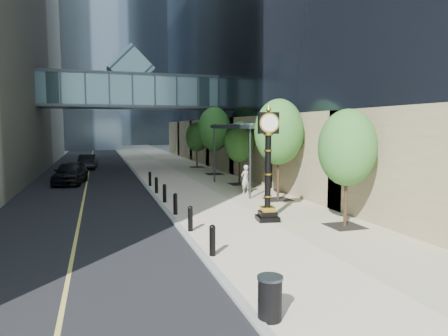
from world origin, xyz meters
The scene contains 14 objects.
ground centered at (0.00, 0.00, 0.00)m, with size 320.00×320.00×0.00m, color gray.
road centered at (-7.00, 40.00, 0.01)m, with size 8.00×180.00×0.02m, color black.
sidewalk centered at (1.00, 40.00, 0.03)m, with size 8.00×180.00×0.06m, color beige.
curb centered at (-3.00, 40.00, 0.04)m, with size 0.25×180.00×0.07m, color gray.
distant_tower_c centered at (-6.00, 120.00, 32.50)m, with size 22.00×22.00×65.00m, color #94A8BB.
skywalk centered at (-3.00, 28.00, 7.71)m, with size 17.00×4.20×5.80m.
entrance_canopy centered at (3.48, 14.00, 4.19)m, with size 3.00×8.00×4.38m.
bollard_row centered at (-2.70, 9.00, 0.51)m, with size 0.20×16.20×0.90m.
street_trees centered at (3.60, 15.84, 3.63)m, with size 2.86×28.30×5.88m.
street_clock centered at (0.94, 4.93, 2.21)m, with size 1.05×1.05×4.96m.
trash_bin centered at (-2.70, -3.49, 0.51)m, with size 0.52×0.52×0.90m, color black.
pedestrian centered at (2.53, 11.96, 0.95)m, with size 0.65×0.43×1.79m, color #AEA7A0.
car_near centered at (-8.11, 20.13, 0.85)m, with size 1.97×4.89×1.66m, color black.
car_far centered at (-7.09, 31.10, 0.75)m, with size 1.55×4.44×1.46m, color black.
Camera 1 is at (-6.10, -10.99, 4.17)m, focal length 32.00 mm.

